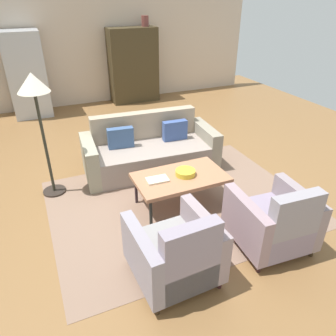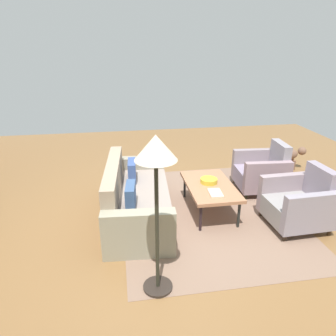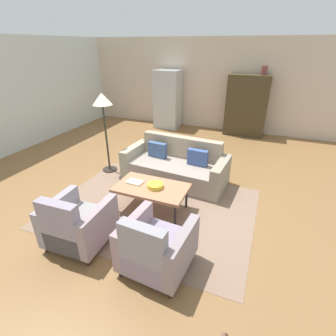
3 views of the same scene
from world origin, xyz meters
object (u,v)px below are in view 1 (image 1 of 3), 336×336
armchair_right (275,223)px  refrigerator (27,75)px  coffee_table (180,178)px  fruit_bowl (185,173)px  floor_lamp (35,95)px  armchair_left (177,254)px  book_stack (157,180)px  couch (149,151)px  cabinet (133,66)px  vase_tall (145,21)px

armchair_right → refrigerator: size_ratio=0.48×
coffee_table → fruit_bowl: bearing=-0.0°
coffee_table → floor_lamp: floor_lamp is taller
armchair_left → book_stack: bearing=74.7°
couch → book_stack: 1.23m
coffee_table → refrigerator: 4.94m
armchair_left → refrigerator: refrigerator is taller
book_stack → floor_lamp: floor_lamp is taller
couch → cabinet: size_ratio=1.20×
couch → book_stack: couch is taller
coffee_table → armchair_right: size_ratio=1.36×
couch → cabinet: bearing=-100.6°
couch → cabinet: (0.94, 3.57, 0.61)m
fruit_bowl → refrigerator: refrigerator is taller
couch → floor_lamp: floor_lamp is taller
armchair_right → armchair_left: bearing=-176.0°
cabinet → vase_tall: size_ratio=7.36×
armchair_left → floor_lamp: bearing=111.3°
vase_tall → refrigerator: vase_tall is taller
armchair_left → fruit_bowl: bearing=58.1°
floor_lamp → cabinet: bearing=56.3°
couch → armchair_right: armchair_right is taller
cabinet → refrigerator: bearing=-177.6°
armchair_right → vase_tall: vase_tall is taller
coffee_table → refrigerator: size_ratio=0.65×
refrigerator → fruit_bowl: bearing=-70.5°
fruit_bowl → book_stack: bearing=177.9°
coffee_table → floor_lamp: bearing=146.6°
floor_lamp → armchair_right: bearing=-45.6°
coffee_table → refrigerator: bearing=108.7°
refrigerator → cabinet: bearing=2.4°
armchair_right → cabinet: size_ratio=0.49×
armchair_left → floor_lamp: size_ratio=0.51×
couch → refrigerator: (-1.58, 3.46, 0.64)m
book_stack → cabinet: cabinet is taller
armchair_right → cabinet: 5.96m
coffee_table → armchair_left: bearing=-117.1°
couch → coffee_table: (-0.01, -1.19, 0.13)m
cabinet → fruit_bowl: bearing=-100.4°
fruit_bowl → floor_lamp: 2.13m
fruit_bowl → cabinet: 4.85m
cabinet → couch: bearing=-104.8°
armchair_right → fruit_bowl: (-0.52, 1.17, 0.15)m
armchair_left → refrigerator: 5.93m
coffee_table → armchair_left: size_ratio=1.36×
armchair_left → floor_lamp: floor_lamp is taller
armchair_right → cabinet: bearing=90.6°
couch → fruit_bowl: 1.21m
armchair_left → cabinet: size_ratio=0.49×
coffee_table → armchair_left: (-0.60, -1.17, -0.07)m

